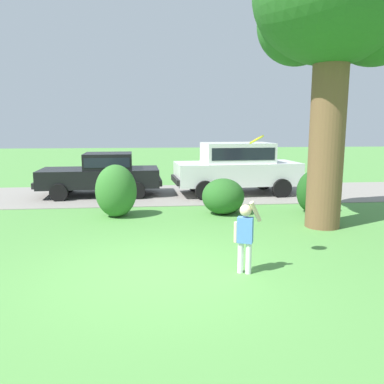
# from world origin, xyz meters

# --- Properties ---
(ground_plane) EXTENTS (80.00, 80.00, 0.00)m
(ground_plane) POSITION_xyz_m (0.00, 0.00, 0.00)
(ground_plane) COLOR #518E42
(driveway_strip) EXTENTS (28.00, 4.40, 0.02)m
(driveway_strip) POSITION_xyz_m (0.00, 7.81, 0.01)
(driveway_strip) COLOR gray
(driveway_strip) RESTS_ON ground
(oak_tree_large) EXTENTS (4.10, 3.84, 7.17)m
(oak_tree_large) POSITION_xyz_m (4.23, 2.86, 5.26)
(oak_tree_large) COLOR brown
(oak_tree_large) RESTS_ON ground
(shrub_near_tree) EXTENTS (1.14, 1.09, 1.47)m
(shrub_near_tree) POSITION_xyz_m (-1.16, 4.41, 0.67)
(shrub_near_tree) COLOR #33702B
(shrub_near_tree) RESTS_ON ground
(shrub_centre_left) EXTENTS (1.24, 1.17, 1.04)m
(shrub_centre_left) POSITION_xyz_m (1.92, 4.47, 0.48)
(shrub_centre_left) COLOR #286023
(shrub_centre_left) RESTS_ON ground
(shrub_centre) EXTENTS (0.93, 0.89, 1.24)m
(shrub_centre) POSITION_xyz_m (4.54, 4.33, 0.56)
(shrub_centre) COLOR #1E511C
(shrub_centre) RESTS_ON ground
(parked_sedan) EXTENTS (4.48, 2.25, 1.56)m
(parked_sedan) POSITION_xyz_m (-1.96, 7.83, 0.85)
(parked_sedan) COLOR black
(parked_sedan) RESTS_ON ground
(parked_suv) EXTENTS (4.82, 2.35, 1.92)m
(parked_suv) POSITION_xyz_m (2.95, 7.61, 1.08)
(parked_suv) COLOR white
(parked_suv) RESTS_ON ground
(child_thrower) EXTENTS (0.48, 0.25, 1.29)m
(child_thrower) POSITION_xyz_m (1.42, -0.15, 0.72)
(child_thrower) COLOR white
(child_thrower) RESTS_ON ground
(frisbee) EXTENTS (0.29, 0.28, 0.21)m
(frisbee) POSITION_xyz_m (1.70, 0.29, 2.28)
(frisbee) COLOR yellow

